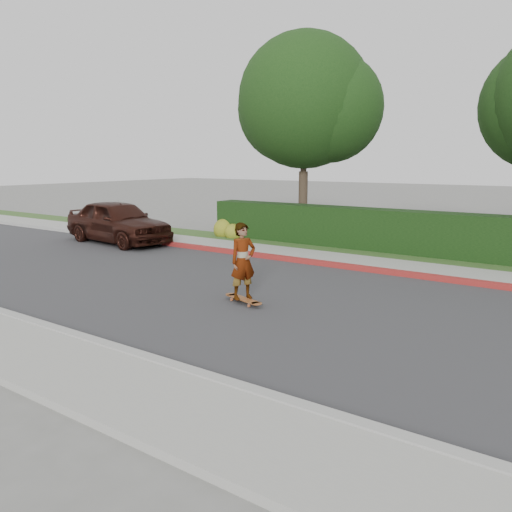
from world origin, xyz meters
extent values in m
plane|color=slate|center=(0.00, 0.00, 0.00)|extent=(120.00, 120.00, 0.00)
cube|color=#2D2D30|center=(0.00, 0.00, 0.01)|extent=(60.00, 8.00, 0.01)
cube|color=#9E9E99|center=(0.00, -4.10, 0.07)|extent=(60.00, 0.20, 0.15)
cube|color=gray|center=(0.00, -5.00, 0.06)|extent=(60.00, 1.60, 0.12)
cube|color=#9E9E99|center=(0.00, 4.10, 0.07)|extent=(60.00, 0.20, 0.15)
cube|color=maroon|center=(-5.00, 4.10, 0.08)|extent=(12.00, 0.21, 0.15)
cube|color=gray|center=(0.00, 5.00, 0.06)|extent=(60.00, 1.60, 0.12)
cube|color=#2D4C1E|center=(0.00, 6.60, 0.05)|extent=(60.00, 1.60, 0.10)
cube|color=black|center=(-3.00, 7.20, 0.75)|extent=(15.00, 1.00, 1.50)
sphere|color=#2D4C19|center=(-10.20, 6.80, 0.35)|extent=(0.90, 0.90, 0.90)
sphere|color=#2D4C19|center=(-9.60, 6.60, 0.30)|extent=(0.70, 0.70, 0.70)
cylinder|color=#33261C|center=(-7.50, 8.50, 1.35)|extent=(0.36, 0.36, 2.70)
cylinder|color=#33261C|center=(-7.50, 8.50, 3.38)|extent=(0.24, 0.24, 2.25)
sphere|color=black|center=(-7.50, 8.50, 5.40)|extent=(5.20, 5.20, 5.20)
sphere|color=black|center=(-8.30, 8.90, 5.20)|extent=(4.42, 4.42, 4.42)
sphere|color=black|center=(-6.60, 8.80, 5.10)|extent=(4.16, 4.16, 4.16)
cylinder|color=#AE582F|center=(-4.26, -0.53, 0.04)|extent=(0.07, 0.05, 0.06)
cylinder|color=#AE582F|center=(-4.21, -0.36, 0.04)|extent=(0.07, 0.05, 0.06)
cylinder|color=#AE582F|center=(-3.66, -0.70, 0.04)|extent=(0.07, 0.05, 0.06)
cylinder|color=#AE582F|center=(-3.61, -0.53, 0.04)|extent=(0.07, 0.05, 0.06)
cube|color=silver|center=(-4.24, -0.44, 0.09)|extent=(0.10, 0.20, 0.03)
cube|color=silver|center=(-3.63, -0.62, 0.09)|extent=(0.10, 0.20, 0.03)
cube|color=brown|center=(-3.93, -0.53, 0.11)|extent=(0.97, 0.49, 0.02)
cylinder|color=brown|center=(-4.39, -0.40, 0.11)|extent=(0.29, 0.29, 0.02)
cylinder|color=brown|center=(-3.48, -0.66, 0.11)|extent=(0.29, 0.29, 0.02)
imported|color=white|center=(-3.93, -0.53, 0.96)|extent=(0.61, 0.72, 1.69)
imported|color=black|center=(-12.79, 3.50, 0.83)|extent=(5.04, 2.47, 1.66)
camera|label=1|loc=(2.34, -9.17, 3.13)|focal=35.00mm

